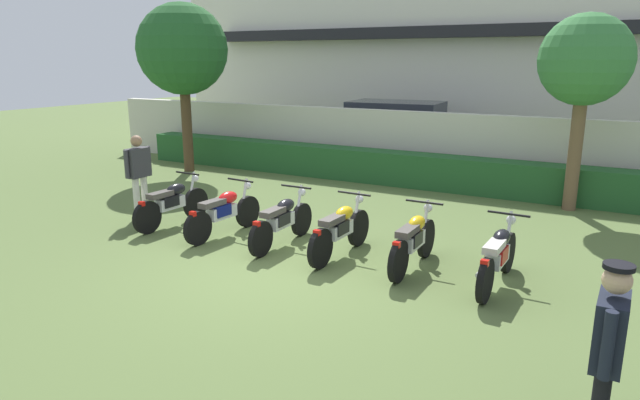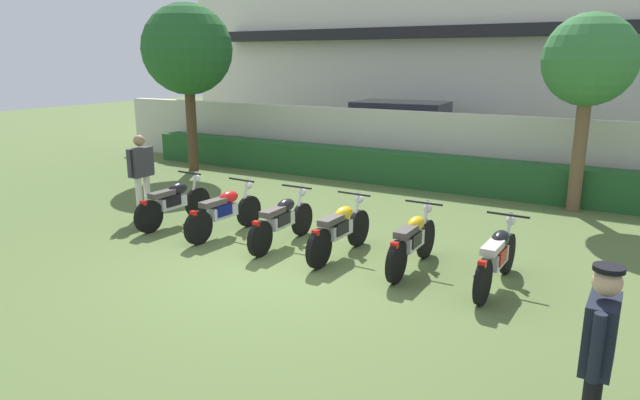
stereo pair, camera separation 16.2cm
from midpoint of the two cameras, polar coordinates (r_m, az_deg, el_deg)
ground at (r=8.58m, az=-4.05°, el=-7.13°), size 60.00×60.00×0.00m
building at (r=21.32m, az=18.49°, el=15.14°), size 22.63×6.50×7.47m
compound_wall at (r=14.74m, az=11.93°, el=5.24°), size 21.50×0.30×1.81m
hedge_row at (r=14.17m, az=10.93°, el=2.93°), size 17.20×0.70×0.83m
parked_car at (r=17.13m, az=8.91°, el=6.69°), size 4.61×2.31×1.89m
tree_near_inspector at (r=16.24m, az=-13.10°, el=14.68°), size 2.48×2.48×4.62m
tree_far_side at (r=12.64m, az=26.12°, el=12.49°), size 1.83×1.83×4.02m
motorcycle_in_row_0 at (r=11.05m, az=-14.33°, el=-0.21°), size 0.60×1.86×0.97m
motorcycle_in_row_1 at (r=10.22m, az=-9.31°, el=-1.14°), size 0.60×1.91×0.96m
motorcycle_in_row_2 at (r=9.55m, az=-3.44°, el=-2.07°), size 0.60×1.90×0.96m
motorcycle_in_row_3 at (r=9.00m, az=2.52°, el=-3.02°), size 0.60×1.89×0.97m
motorcycle_in_row_4 at (r=8.56m, az=9.91°, el=-4.13°), size 0.60×1.84×0.97m
motorcycle_in_row_5 at (r=8.18m, az=18.11°, el=-5.55°), size 0.60×1.90×0.96m
inspector_person at (r=11.76m, az=-17.41°, el=3.07°), size 0.22×0.67×1.66m
officer_0 at (r=4.95m, az=27.41°, el=-13.29°), size 0.23×0.66×1.63m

